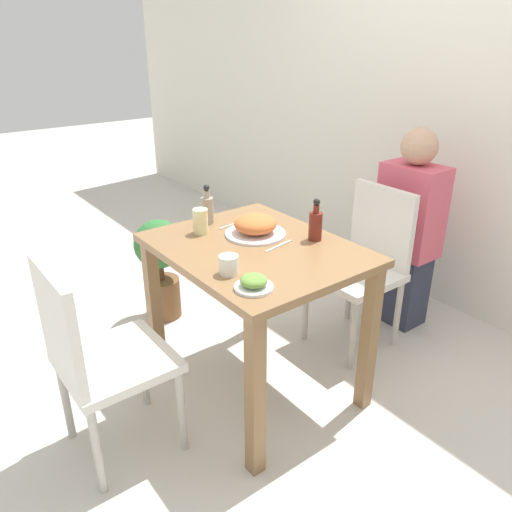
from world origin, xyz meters
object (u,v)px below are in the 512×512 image
object	(u,v)px
juice_glass	(201,221)
sauce_bottle	(207,209)
person_figure	(408,232)
side_plate	(254,283)
condiment_bottle	(316,224)
drink_cup	(229,265)
food_plate	(255,226)
chair_far	(365,259)
chair_near	(95,353)
potted_plant_left	(160,261)

from	to	relation	value
juice_glass	sauce_bottle	xyz separation A→B (m)	(-0.09, 0.10, 0.02)
sauce_bottle	person_figure	bearing A→B (deg)	70.53
side_plate	condiment_bottle	distance (m)	0.55
drink_cup	sauce_bottle	distance (m)	0.58
food_plate	juice_glass	bearing A→B (deg)	-132.74
chair_far	sauce_bottle	bearing A→B (deg)	-116.76
food_plate	sauce_bottle	xyz separation A→B (m)	(-0.27, -0.09, 0.03)
food_plate	sauce_bottle	world-z (taller)	sauce_bottle
chair_near	juice_glass	distance (m)	0.76
side_plate	food_plate	bearing A→B (deg)	142.07
chair_far	potted_plant_left	xyz separation A→B (m)	(-0.91, -0.79, -0.13)
chair_far	side_plate	bearing A→B (deg)	-73.03
juice_glass	drink_cup	bearing A→B (deg)	-17.79
side_plate	sauce_bottle	distance (m)	0.73
person_figure	condiment_bottle	bearing A→B (deg)	-83.95
chair_far	drink_cup	distance (m)	1.05
side_plate	juice_glass	size ratio (longest dim) A/B	1.24
person_figure	food_plate	bearing A→B (deg)	-96.85
sauce_bottle	condiment_bottle	xyz separation A→B (m)	(0.48, 0.27, 0.00)
potted_plant_left	person_figure	distance (m)	1.47
chair_far	person_figure	distance (m)	0.35
chair_near	food_plate	xyz separation A→B (m)	(-0.06, 0.83, 0.31)
juice_glass	potted_plant_left	bearing A→B (deg)	173.53
drink_cup	juice_glass	bearing A→B (deg)	162.21
chair_far	juice_glass	distance (m)	0.96
food_plate	person_figure	distance (m)	1.05
drink_cup	person_figure	distance (m)	1.37
potted_plant_left	person_figure	xyz separation A→B (m)	(0.91, 1.13, 0.21)
drink_cup	condiment_bottle	world-z (taller)	condiment_bottle
side_plate	drink_cup	bearing A→B (deg)	-179.34
person_figure	sauce_bottle	bearing A→B (deg)	-109.47
food_plate	side_plate	xyz separation A→B (m)	(0.42, -0.33, -0.02)
chair_far	side_plate	world-z (taller)	chair_far
chair_near	side_plate	xyz separation A→B (m)	(0.35, 0.51, 0.29)
chair_near	food_plate	size ratio (longest dim) A/B	3.14
chair_far	food_plate	world-z (taller)	chair_far
drink_cup	person_figure	xyz separation A→B (m)	(-0.14, 1.34, -0.23)
side_plate	drink_cup	xyz separation A→B (m)	(-0.16, -0.00, 0.01)
side_plate	sauce_bottle	size ratio (longest dim) A/B	0.75
side_plate	person_figure	xyz separation A→B (m)	(-0.30, 1.34, -0.21)
side_plate	juice_glass	bearing A→B (deg)	166.94
food_plate	potted_plant_left	bearing A→B (deg)	-171.48
drink_cup	juice_glass	world-z (taller)	juice_glass
potted_plant_left	drink_cup	bearing A→B (deg)	-11.25
chair_near	drink_cup	distance (m)	0.62
sauce_bottle	side_plate	bearing A→B (deg)	-18.86
chair_near	potted_plant_left	distance (m)	1.12
drink_cup	person_figure	world-z (taller)	person_figure
drink_cup	side_plate	bearing A→B (deg)	0.66
chair_near	sauce_bottle	size ratio (longest dim) A/B	4.54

